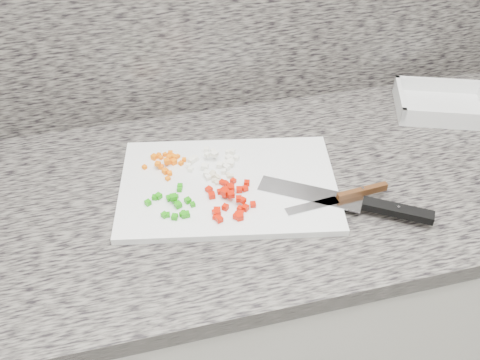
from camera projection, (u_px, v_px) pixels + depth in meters
The scene contains 11 objects.
cabinet at pixel (248, 313), 1.44m from camera, with size 3.92×0.62×0.86m, color beige.
countertop at pixel (250, 190), 1.14m from camera, with size 3.96×0.64×0.04m, color #615C55.
cutting_board at pixel (228, 185), 1.11m from camera, with size 0.45×0.30×0.01m, color white.
carrot_pile at pixel (167, 161), 1.15m from camera, with size 0.10×0.09×0.02m.
onion_pile at pixel (216, 162), 1.15m from camera, with size 0.12×0.11×0.02m.
green_pepper_pile at pixel (174, 204), 1.05m from camera, with size 0.10×0.10×0.02m.
red_pepper_pile at pixel (230, 199), 1.06m from camera, with size 0.10×0.12×0.02m.
garlic_pile at pixel (217, 177), 1.11m from camera, with size 0.06×0.04×0.01m.
chef_knife at pixel (367, 205), 1.05m from camera, with size 0.31×0.22×0.02m.
paring_knife at pixel (350, 195), 1.07m from camera, with size 0.22×0.03×0.02m.
tray at pixel (442, 105), 1.33m from camera, with size 0.26×0.23×0.05m.
Camera 1 is at (-0.23, 0.62, 1.65)m, focal length 40.00 mm.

